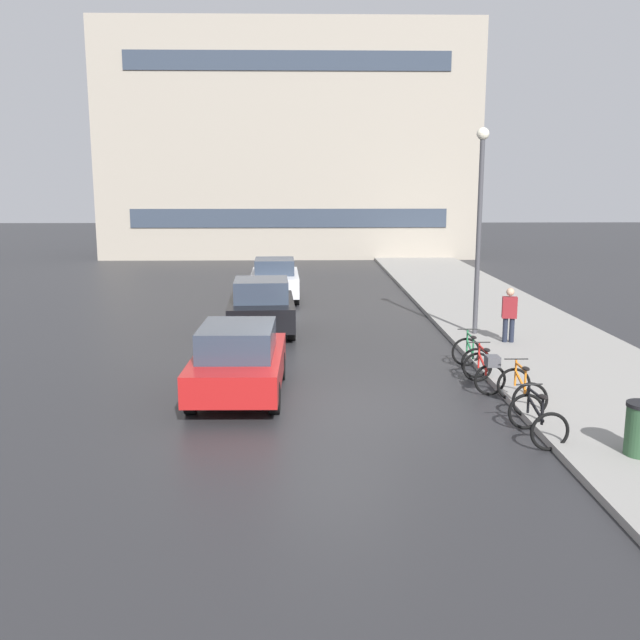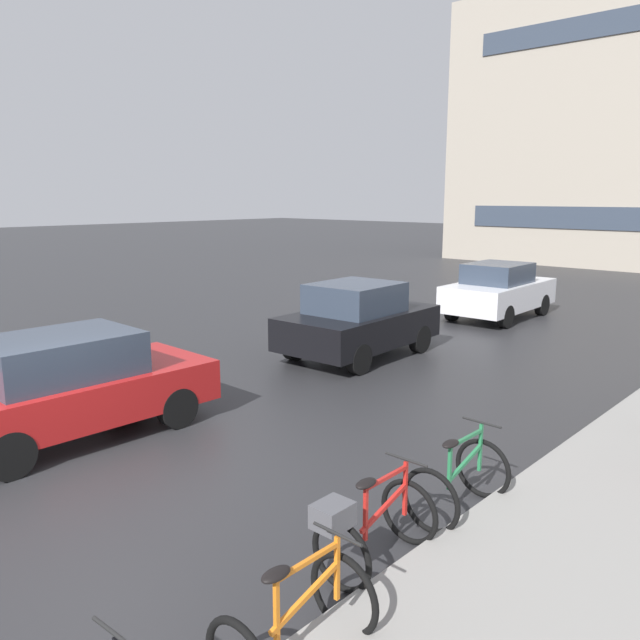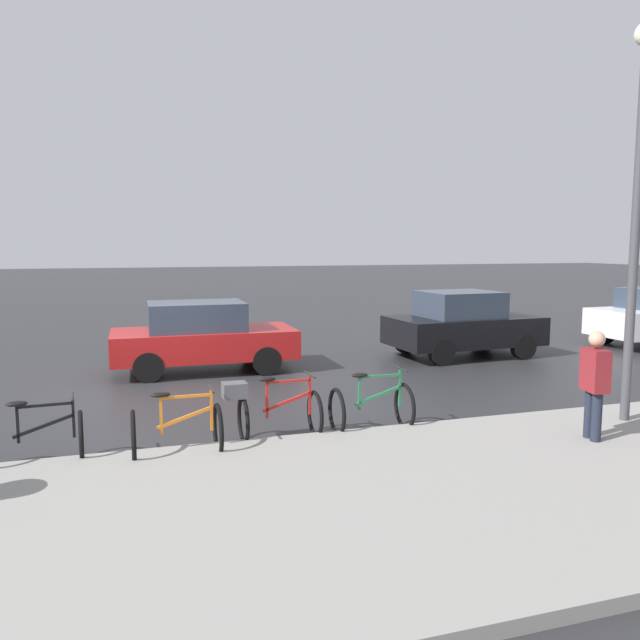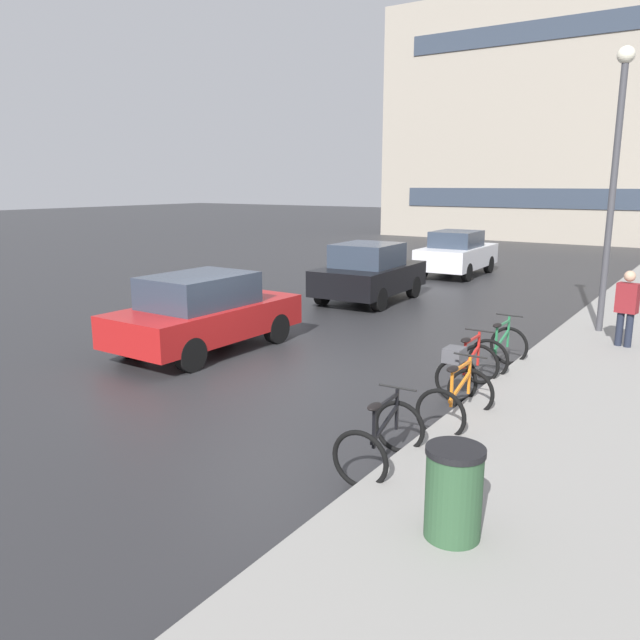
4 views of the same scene
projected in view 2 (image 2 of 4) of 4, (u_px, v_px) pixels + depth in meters
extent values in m
plane|color=#28282B|center=(84.00, 501.00, 7.41)|extent=(140.00, 140.00, 0.00)
cylinder|color=black|center=(116.00, 635.00, 3.85)|extent=(0.50, 0.06, 0.03)
torus|color=black|center=(344.00, 594.00, 5.09)|extent=(0.72, 0.06, 0.72)
cube|color=orange|center=(277.00, 610.00, 4.50)|extent=(0.04, 0.04, 0.51)
cube|color=orange|center=(337.00, 568.00, 4.97)|extent=(0.04, 0.04, 0.55)
cube|color=orange|center=(308.00, 561.00, 4.70)|extent=(0.04, 0.66, 0.04)
cube|color=orange|center=(306.00, 597.00, 4.73)|extent=(0.04, 0.75, 0.27)
ellipsoid|color=black|center=(276.00, 574.00, 4.45)|extent=(0.14, 0.26, 0.07)
cylinder|color=black|center=(337.00, 534.00, 4.92)|extent=(0.50, 0.03, 0.03)
torus|color=black|center=(409.00, 512.00, 6.44)|extent=(0.70, 0.07, 0.70)
torus|color=black|center=(341.00, 556.00, 5.66)|extent=(0.70, 0.07, 0.70)
cube|color=red|center=(366.00, 513.00, 5.86)|extent=(0.04, 0.04, 0.55)
cube|color=red|center=(405.00, 488.00, 6.33)|extent=(0.04, 0.04, 0.58)
cube|color=red|center=(387.00, 477.00, 6.04)|extent=(0.04, 0.65, 0.04)
cube|color=red|center=(384.00, 507.00, 6.08)|extent=(0.04, 0.74, 0.27)
ellipsoid|color=black|center=(366.00, 483.00, 5.80)|extent=(0.14, 0.26, 0.07)
cylinder|color=black|center=(406.00, 460.00, 6.27)|extent=(0.50, 0.03, 0.03)
cube|color=#4C4C51|center=(333.00, 515.00, 5.48)|extent=(0.28, 0.34, 0.22)
torus|color=black|center=(483.00, 468.00, 7.44)|extent=(0.73, 0.07, 0.73)
torus|color=black|center=(430.00, 501.00, 6.64)|extent=(0.73, 0.07, 0.73)
cube|color=#237042|center=(450.00, 468.00, 6.85)|extent=(0.04, 0.04, 0.51)
cube|color=#237042|center=(480.00, 447.00, 7.32)|extent=(0.04, 0.04, 0.58)
cube|color=#237042|center=(466.00, 438.00, 7.04)|extent=(0.04, 0.67, 0.04)
cube|color=#237042|center=(464.00, 464.00, 7.08)|extent=(0.04, 0.76, 0.27)
ellipsoid|color=black|center=(451.00, 444.00, 6.80)|extent=(0.14, 0.26, 0.07)
cylinder|color=black|center=(482.00, 422.00, 7.26)|extent=(0.50, 0.03, 0.03)
cube|color=#AD1919|center=(73.00, 395.00, 9.32)|extent=(1.92, 4.07, 0.63)
cube|color=#2D3847|center=(59.00, 356.00, 9.08)|extent=(1.56, 2.12, 0.63)
cylinder|color=black|center=(123.00, 386.00, 10.84)|extent=(0.23, 0.64, 0.64)
cylinder|color=black|center=(177.00, 408.00, 9.71)|extent=(0.23, 0.64, 0.64)
cylinder|color=black|center=(9.00, 455.00, 7.93)|extent=(0.23, 0.64, 0.64)
cube|color=black|center=(359.00, 327.00, 13.98)|extent=(2.14, 3.90, 0.71)
cube|color=#2D3847|center=(355.00, 298.00, 13.73)|extent=(1.69, 1.93, 0.65)
cylinder|color=black|center=(359.00, 329.00, 15.49)|extent=(0.25, 0.65, 0.64)
cylinder|color=black|center=(420.00, 339.00, 14.38)|extent=(0.25, 0.65, 0.64)
cylinder|color=black|center=(295.00, 346.00, 13.72)|extent=(0.25, 0.65, 0.64)
cylinder|color=black|center=(359.00, 359.00, 12.61)|extent=(0.25, 0.65, 0.64)
cube|color=silver|center=(499.00, 295.00, 18.42)|extent=(1.97, 4.13, 0.75)
cube|color=#2D3847|center=(498.00, 273.00, 18.17)|extent=(1.57, 1.94, 0.57)
cylinder|color=black|center=(492.00, 299.00, 19.96)|extent=(0.24, 0.65, 0.64)
cylinder|color=black|center=(542.00, 305.00, 18.90)|extent=(0.24, 0.65, 0.64)
cylinder|color=black|center=(453.00, 310.00, 18.09)|extent=(0.24, 0.65, 0.64)
cylinder|color=black|center=(506.00, 317.00, 17.03)|extent=(0.24, 0.65, 0.64)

